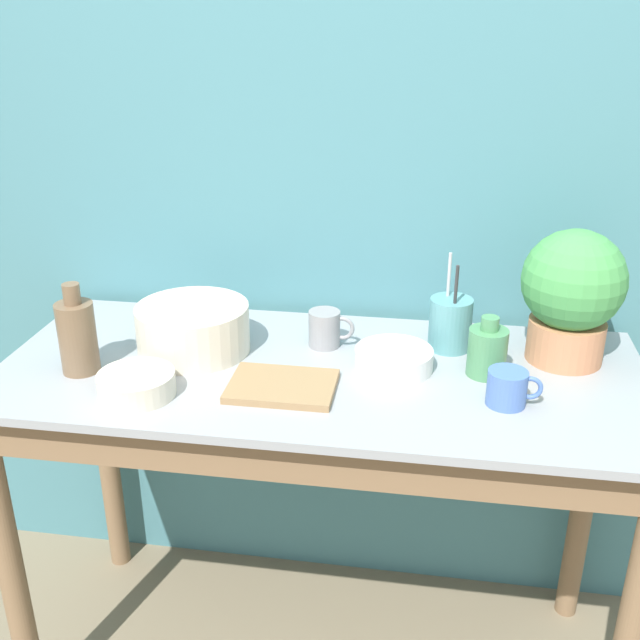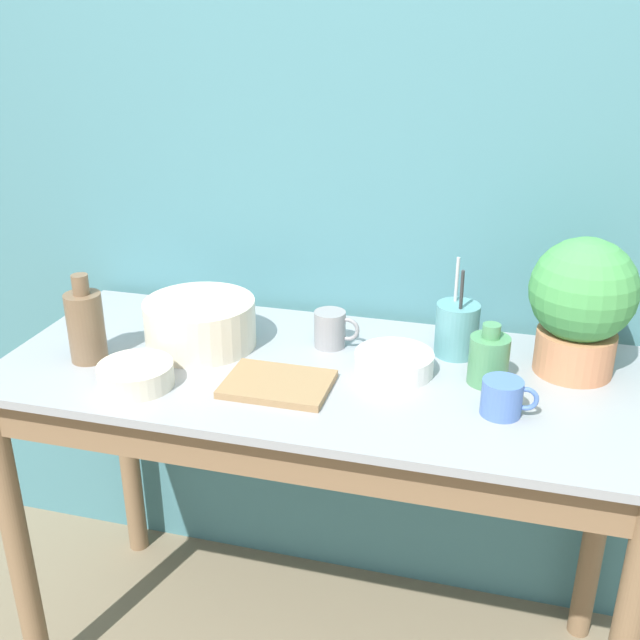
% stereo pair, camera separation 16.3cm
% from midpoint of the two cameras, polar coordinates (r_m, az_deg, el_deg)
% --- Properties ---
extents(wall_back, '(6.00, 0.05, 2.40)m').
position_cam_midpoint_polar(wall_back, '(1.93, 5.38, 9.94)').
color(wall_back, teal).
rests_on(wall_back, ground_plane).
extents(counter_table, '(1.47, 0.63, 0.87)m').
position_cam_midpoint_polar(counter_table, '(1.76, 2.45, -9.12)').
color(counter_table, '#846647').
rests_on(counter_table, ground_plane).
extents(potted_plant, '(0.23, 0.23, 0.31)m').
position_cam_midpoint_polar(potted_plant, '(1.74, 21.87, 1.20)').
color(potted_plant, tan).
rests_on(potted_plant, counter_table).
extents(bowl_wash_large, '(0.27, 0.27, 0.11)m').
position_cam_midpoint_polar(bowl_wash_large, '(1.80, -6.58, -0.29)').
color(bowl_wash_large, beige).
rests_on(bowl_wash_large, counter_table).
extents(bottle_tall, '(0.08, 0.08, 0.21)m').
position_cam_midpoint_polar(bottle_tall, '(1.76, -14.94, -0.43)').
color(bottle_tall, brown).
rests_on(bottle_tall, counter_table).
extents(bottle_short, '(0.09, 0.09, 0.14)m').
position_cam_midpoint_polar(bottle_short, '(1.67, 15.48, -2.92)').
color(bottle_short, '#4C8C59').
rests_on(bottle_short, counter_table).
extents(mug_grey, '(0.11, 0.08, 0.09)m').
position_cam_midpoint_polar(mug_grey, '(1.79, 3.44, -0.74)').
color(mug_grey, gray).
rests_on(mug_grey, counter_table).
extents(mug_blue, '(0.11, 0.08, 0.08)m').
position_cam_midpoint_polar(mug_blue, '(1.57, 16.70, -5.76)').
color(mug_blue, '#4C70B7').
rests_on(mug_blue, counter_table).
extents(bowl_small_enamel_white, '(0.18, 0.18, 0.05)m').
position_cam_midpoint_polar(bowl_small_enamel_white, '(1.69, 8.42, -3.31)').
color(bowl_small_enamel_white, silver).
rests_on(bowl_small_enamel_white, counter_table).
extents(bowl_small_cream, '(0.16, 0.16, 0.05)m').
position_cam_midpoint_polar(bowl_small_cream, '(1.65, -11.13, -4.21)').
color(bowl_small_cream, beige).
rests_on(bowl_small_cream, counter_table).
extents(utensil_cup, '(0.10, 0.10, 0.23)m').
position_cam_midpoint_polar(utensil_cup, '(1.79, 12.98, -0.74)').
color(utensil_cup, '#569399').
rests_on(utensil_cup, counter_table).
extents(tray_board, '(0.23, 0.17, 0.02)m').
position_cam_midpoint_polar(tray_board, '(1.62, -0.36, -4.97)').
color(tray_board, '#99754C').
rests_on(tray_board, counter_table).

